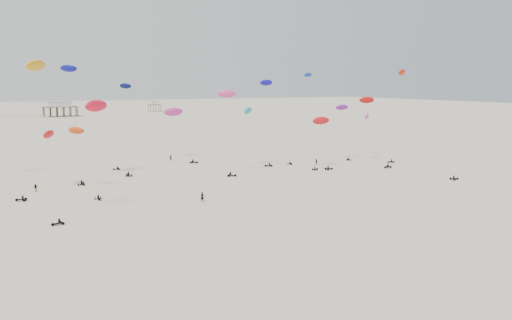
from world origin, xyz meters
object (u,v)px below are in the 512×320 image
pavilion_main (60,110)px  pavilion_small (155,107)px  spectator_0 (202,202)px  rig_0 (82,149)px  rig_4 (228,117)px  rig_9 (373,131)px

pavilion_main → pavilion_small: pavilion_main is taller
spectator_0 → rig_0: bearing=-4.6°
rig_4 → spectator_0: bearing=1.3°
pavilion_main → spectator_0: pavilion_main is taller
rig_0 → rig_9: (75.29, 3.73, -0.11)m
spectator_0 → rig_9: bearing=-117.3°
pavilion_small → rig_9: size_ratio=0.51×
pavilion_main → rig_0: size_ratio=1.28×
rig_4 → rig_9: size_ratio=1.13×
rig_0 → rig_4: rig_4 is taller
pavilion_main → spectator_0: bearing=-90.1°
pavilion_main → rig_0: bearing=-94.4°
rig_9 → spectator_0: rig_9 is taller
rig_0 → rig_4: 33.41m
pavilion_main → rig_9: (56.77, -239.13, 4.20)m
rig_4 → pavilion_small: bearing=-156.6°
pavilion_main → rig_4: 239.75m
spectator_0 → pavilion_small: bearing=-62.1°
pavilion_small → rig_9: (-13.23, -269.13, 4.93)m
pavilion_small → rig_0: rig_0 is taller
pavilion_main → rig_4: bearing=-86.6°
pavilion_main → rig_0: rig_0 is taller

